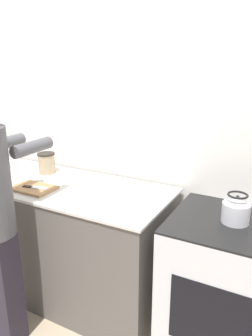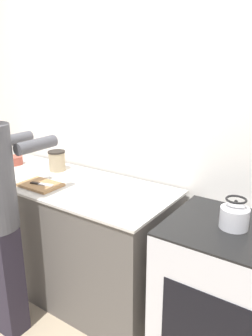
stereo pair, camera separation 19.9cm
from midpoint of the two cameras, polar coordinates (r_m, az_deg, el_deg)
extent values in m
plane|color=tan|center=(2.56, -5.55, -26.53)|extent=(12.00, 12.00, 0.00)
cube|color=white|center=(2.50, 4.64, 6.51)|extent=(8.00, 0.05, 2.60)
cube|color=#5B5651|center=(2.72, -7.90, -11.79)|extent=(1.69, 0.69, 0.91)
cube|color=beige|center=(2.52, -8.35, -2.58)|extent=(1.71, 0.71, 0.02)
cube|color=silver|center=(2.18, 19.77, -20.93)|extent=(0.73, 0.63, 0.92)
cube|color=black|center=(1.93, 21.23, -9.96)|extent=(0.73, 0.63, 0.01)
cube|color=black|center=(1.92, 17.25, -25.12)|extent=(0.51, 0.01, 0.41)
cube|color=#2A2431|center=(2.44, -18.15, -18.06)|extent=(0.25, 0.15, 0.79)
cylinder|color=#4C4C51|center=(2.31, -16.88, 4.64)|extent=(0.08, 0.30, 0.08)
cylinder|color=#4C4C51|center=(2.13, -12.78, 3.92)|extent=(0.08, 0.30, 0.08)
cube|color=#A87A4C|center=(2.46, -12.48, -2.92)|extent=(0.30, 0.21, 0.02)
cube|color=silver|center=(2.42, -11.52, -2.90)|extent=(0.12, 0.06, 0.01)
cube|color=black|center=(2.46, -13.35, -2.61)|extent=(0.08, 0.04, 0.01)
cylinder|color=silver|center=(1.91, 21.24, -8.17)|extent=(0.16, 0.16, 0.12)
cone|color=silver|center=(1.88, 21.49, -6.18)|extent=(0.12, 0.12, 0.03)
sphere|color=black|center=(1.87, 21.57, -5.52)|extent=(0.02, 0.02, 0.02)
torus|color=black|center=(1.86, 21.61, -5.18)|extent=(0.11, 0.11, 0.01)
cylinder|color=#9E4738|center=(3.03, -17.12, 1.24)|extent=(0.15, 0.15, 0.07)
cylinder|color=tan|center=(2.76, -9.92, 1.09)|extent=(0.13, 0.13, 0.16)
cylinder|color=#28231E|center=(2.74, -10.01, 2.77)|extent=(0.14, 0.14, 0.01)
camera|label=1|loc=(0.10, -87.14, 0.92)|focal=35.00mm
camera|label=2|loc=(0.10, 92.86, -0.92)|focal=35.00mm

